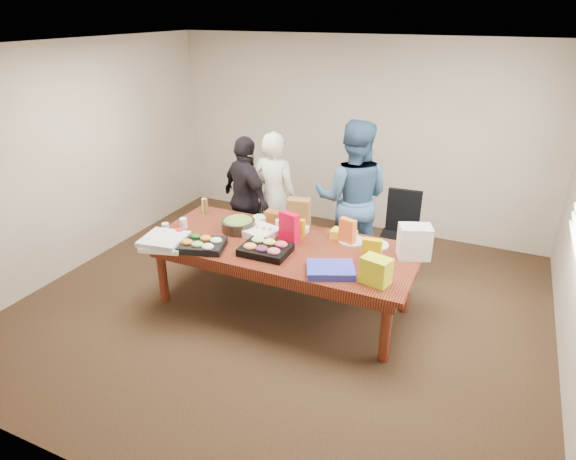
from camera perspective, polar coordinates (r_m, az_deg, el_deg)
The scene contains 36 objects.
floor at distance 5.50m, azimuth -0.65°, elevation -8.84°, with size 5.50×5.00×0.02m, color #47301E.
ceiling at distance 4.60m, azimuth -0.82°, elevation 20.73°, with size 5.50×5.00×0.02m, color white.
wall_back at distance 7.13m, azimuth 7.97°, elevation 10.81°, with size 5.50×0.04×2.70m, color beige.
wall_front at distance 3.06m, azimuth -21.37°, elevation -10.44°, with size 5.50×0.04×2.70m, color beige.
wall_left at distance 6.49m, azimuth -23.49°, elevation 7.65°, with size 0.04×5.00×2.70m, color beige.
conference_table at distance 5.30m, azimuth -0.67°, elevation -5.36°, with size 2.80×1.20×0.75m, color #4C1C0F.
office_chair at distance 6.08m, azimuth 12.71°, elevation -0.69°, with size 0.49×0.49×0.97m, color black.
person_center at distance 6.18m, azimuth -1.64°, elevation 3.88°, with size 0.61×0.40×1.67m, color silver.
person_right at distance 5.87m, azimuth 7.49°, elevation 3.64°, with size 0.92×0.71×1.88m, color #305177.
person_left at distance 6.24m, azimuth -4.89°, elevation 3.65°, with size 0.94×0.39×1.60m, color black.
veggie_tray at distance 5.11m, azimuth -9.99°, elevation -1.77°, with size 0.45×0.35×0.07m, color black.
fruit_tray at distance 4.94m, azimuth -2.62°, elevation -2.30°, with size 0.48×0.38×0.07m, color black.
sheet_cake at distance 5.35m, azimuth -3.59°, elevation -0.11°, with size 0.44×0.33×0.08m, color white.
salad_bowl at distance 5.45m, azimuth -5.80°, elevation 0.56°, with size 0.38×0.38×0.12m, color black.
chip_bag_blue at distance 4.60m, azimuth 4.97°, elevation -4.62°, with size 0.44×0.33×0.07m, color #2E35BF.
chip_bag_red at distance 5.14m, azimuth 0.13°, elevation 0.35°, with size 0.22×0.09×0.32m, color red.
chip_bag_yellow at distance 4.73m, azimuth 9.71°, elevation -2.58°, with size 0.18×0.07×0.28m, color #E2B102.
chip_bag_orange at distance 5.13m, azimuth 6.95°, elevation -0.16°, with size 0.18×0.08×0.27m, color orange.
mayo_jar at distance 5.41m, azimuth -1.02°, elevation 0.53°, with size 0.08×0.08×0.13m, color silver.
mustard_bottle at distance 5.28m, azimuth 1.69°, elevation 0.25°, with size 0.07×0.07×0.19m, color orange.
dressing_bottle at distance 5.94m, azimuth -9.59°, elevation 2.72°, with size 0.06×0.06×0.19m, color brown.
ranch_bottle at distance 5.97m, azimuth -9.72°, elevation 2.81°, with size 0.06×0.06×0.18m, color white.
banana_bunch at distance 5.28m, azimuth 6.49°, elevation -0.53°, with size 0.27×0.16×0.09m, color yellow.
bread_loaf at distance 5.64m, azimuth -1.12°, elevation 1.51°, with size 0.31×0.13×0.12m, color brown.
kraft_bag at distance 5.48m, azimuth 1.26°, elevation 2.01°, with size 0.25×0.15×0.33m, color brown.
red_cup at distance 5.36m, azimuth -12.46°, elevation -0.44°, with size 0.08×0.08×0.11m, color red.
clear_cup_a at distance 5.54m, azimuth -14.09°, elevation 0.24°, with size 0.08×0.08×0.11m, color silver.
clear_cup_b at distance 5.61m, azimuth -12.08°, elevation 0.78°, with size 0.08×0.08×0.12m, color white.
pizza_box_lower at distance 5.25m, azimuth -14.11°, elevation -1.52°, with size 0.42×0.42×0.05m, color white.
pizza_box_upper at distance 5.23m, azimuth -14.27°, elevation -1.04°, with size 0.42×0.42×0.05m, color silver.
plate_a at distance 5.23m, azimuth 7.45°, elevation -1.24°, with size 0.29×0.29×0.02m, color beige.
plate_b at distance 5.18m, azimuth 10.21°, elevation -1.70°, with size 0.26×0.26×0.02m, color white.
dip_bowl_a at distance 5.41m, azimuth 1.78°, elevation 0.10°, with size 0.14×0.14×0.05m, color beige.
dip_bowl_b at distance 5.67m, azimuth -3.34°, elevation 1.29°, with size 0.16×0.16×0.06m, color white.
grocery_bag_white at distance 4.96m, azimuth 14.51°, elevation -1.33°, with size 0.31×0.22×0.33m, color silver.
grocery_bag_yellow at distance 4.44m, azimuth 10.21°, elevation -4.68°, with size 0.25×0.17×0.25m, color #CBD917.
Camera 1 is at (1.95, -4.16, 3.02)m, focal length 30.51 mm.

